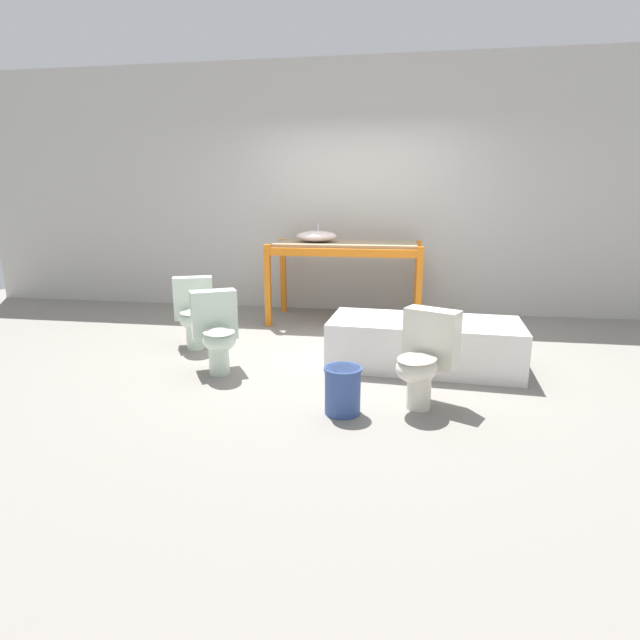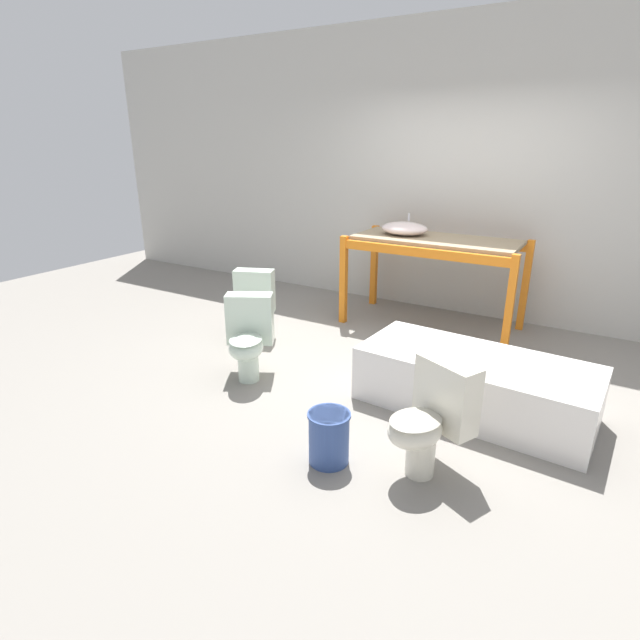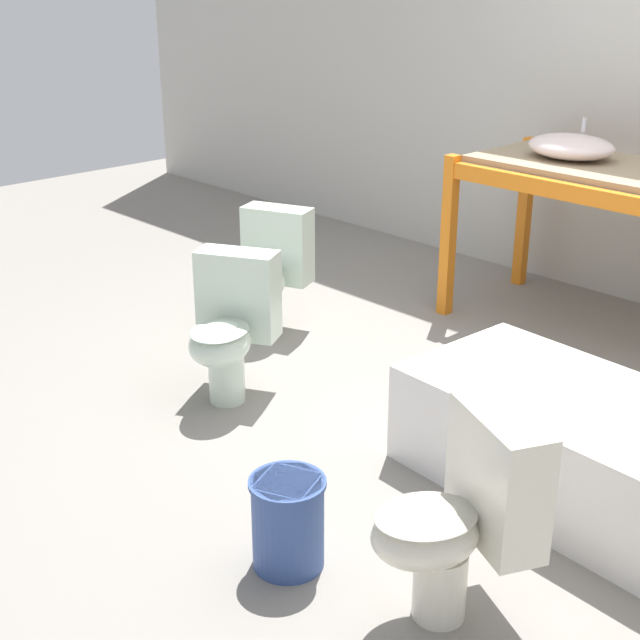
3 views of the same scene
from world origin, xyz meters
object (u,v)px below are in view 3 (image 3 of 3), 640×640
at_px(toilet_far, 269,268).
at_px(toilet_extra, 230,322).
at_px(bathtub_main, 612,454).
at_px(bucket_white, 288,521).
at_px(toilet_near, 463,511).
at_px(sink_basin, 571,147).

bearing_deg(toilet_far, toilet_extra, -75.77).
relative_size(toilet_far, toilet_extra, 1.00).
height_order(bathtub_main, bucket_white, bathtub_main).
bearing_deg(toilet_extra, toilet_far, 97.14).
height_order(toilet_near, bucket_white, toilet_near).
bearing_deg(toilet_extra, sink_basin, 45.78).
xyz_separation_m(sink_basin, toilet_extra, (-0.55, -2.04, -0.66)).
xyz_separation_m(bathtub_main, toilet_extra, (-1.81, -0.43, 0.14)).
relative_size(bathtub_main, toilet_near, 2.44).
distance_m(sink_basin, toilet_far, 1.84).
bearing_deg(sink_basin, bucket_white, -76.67).
distance_m(toilet_near, toilet_extra, 1.83).
bearing_deg(toilet_near, toilet_extra, -169.03).
height_order(toilet_near, toilet_far, same).
bearing_deg(sink_basin, bathtub_main, -51.94).
xyz_separation_m(bathtub_main, bucket_white, (-0.61, -1.13, -0.07)).
xyz_separation_m(toilet_far, toilet_extra, (0.50, -0.68, 0.00)).
height_order(sink_basin, bucket_white, sink_basin).
height_order(toilet_near, toilet_extra, same).
distance_m(bathtub_main, toilet_far, 2.32).
height_order(bathtub_main, toilet_near, toilet_near).
height_order(bathtub_main, toilet_extra, toilet_extra).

